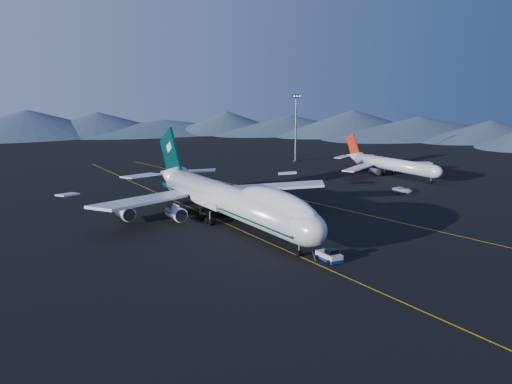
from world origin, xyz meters
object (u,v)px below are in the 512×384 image
pushback_tug (329,257)px  second_jet (390,164)px  floodlight_mast (296,128)px  boeing_747 (229,199)px  service_van (402,190)px

pushback_tug → second_jet: (75.32, 63.03, 3.15)m
second_jet → floodlight_mast: 46.32m
floodlight_mast → boeing_747: bearing=-132.9°
boeing_747 → second_jet: size_ratio=1.62×
boeing_747 → pushback_tug: (3.00, -31.37, -5.11)m
pushback_tug → service_van: (57.05, 39.13, 0.07)m
second_jet → pushback_tug: bearing=-163.1°
floodlight_mast → service_van: bearing=-99.0°
service_van → floodlight_mast: 70.61m
second_jet → service_van: size_ratio=8.01×
pushback_tug → floodlight_mast: 128.01m
second_jet → service_van: bearing=-150.4°
pushback_tug → second_jet: size_ratio=0.12×
boeing_747 → second_jet: (78.32, 31.67, -1.96)m
second_jet → floodlight_mast: bearing=76.4°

